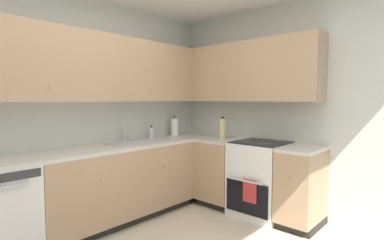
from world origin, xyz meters
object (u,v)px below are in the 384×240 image
(soap_bottle, at_px, (152,133))
(paper_towel_roll, at_px, (175,127))
(oil_bottle, at_px, (222,128))
(oven_range, at_px, (261,178))

(soap_bottle, height_order, paper_towel_roll, paper_towel_roll)
(soap_bottle, height_order, oil_bottle, oil_bottle)
(soap_bottle, bearing_deg, paper_towel_roll, -2.75)
(oven_range, relative_size, paper_towel_roll, 3.39)
(oil_bottle, bearing_deg, paper_towel_roll, 105.50)
(oven_range, xyz_separation_m, paper_towel_roll, (-0.22, 1.29, 0.56))
(oven_range, height_order, paper_towel_roll, paper_towel_roll)
(paper_towel_roll, distance_m, oil_bottle, 0.74)
(soap_bottle, distance_m, paper_towel_roll, 0.42)
(oven_range, relative_size, oil_bottle, 3.54)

